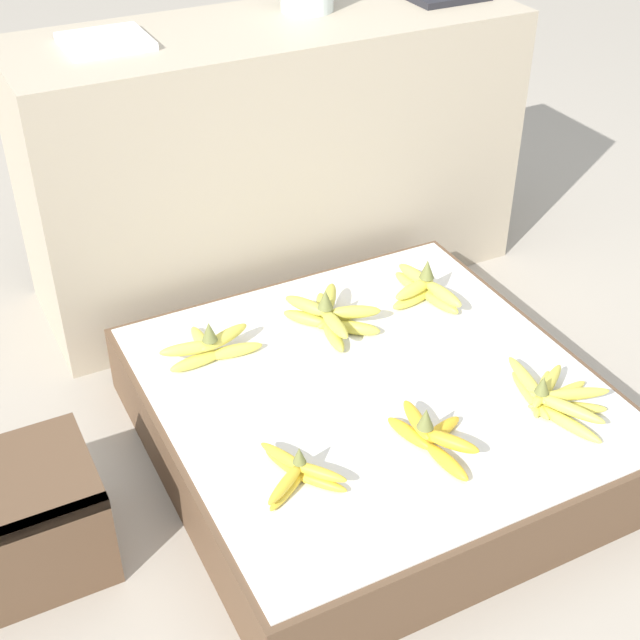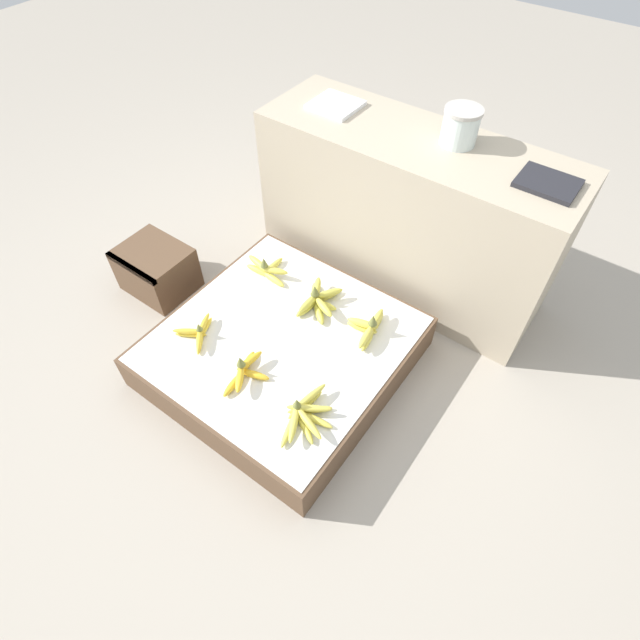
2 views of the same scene
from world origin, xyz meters
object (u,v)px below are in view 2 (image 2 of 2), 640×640
at_px(banana_bunch_front_left, 198,333).
at_px(banana_bunch_middle_midleft, 319,300).
at_px(banana_bunch_middle_left, 267,269).
at_px(wooden_crate, 157,269).
at_px(banana_bunch_front_midright, 304,414).
at_px(banana_bunch_middle_midright, 369,327).
at_px(foam_tray_white, 335,105).
at_px(banana_bunch_front_midleft, 244,371).
at_px(glass_jar, 461,126).

distance_m(banana_bunch_front_left, banana_bunch_middle_midleft, 0.53).
xyz_separation_m(banana_bunch_front_left, banana_bunch_middle_midleft, (0.30, 0.44, 0.01)).
bearing_deg(banana_bunch_middle_left, wooden_crate, -154.05).
bearing_deg(banana_bunch_front_midright, banana_bunch_middle_left, 139.96).
xyz_separation_m(banana_bunch_middle_midleft, banana_bunch_middle_midright, (0.26, -0.00, 0.00)).
bearing_deg(wooden_crate, banana_bunch_middle_midright, 11.88).
height_order(banana_bunch_front_left, banana_bunch_middle_left, banana_bunch_middle_left).
bearing_deg(banana_bunch_middle_midleft, banana_bunch_middle_midright, -0.89).
height_order(banana_bunch_middle_midright, foam_tray_white, foam_tray_white).
bearing_deg(banana_bunch_front_midleft, glass_jar, 76.70).
xyz_separation_m(wooden_crate, glass_jar, (1.05, 0.83, 0.71)).
distance_m(banana_bunch_front_midright, banana_bunch_middle_midleft, 0.56).
height_order(glass_jar, foam_tray_white, glass_jar).
distance_m(banana_bunch_front_midright, banana_bunch_middle_left, 0.77).
relative_size(banana_bunch_front_midright, banana_bunch_middle_midright, 1.20).
xyz_separation_m(banana_bunch_front_midright, banana_bunch_middle_midright, (-0.03, 0.48, 0.01)).
distance_m(banana_bunch_front_midleft, banana_bunch_middle_midright, 0.54).
relative_size(wooden_crate, banana_bunch_middle_left, 1.35).
relative_size(banana_bunch_front_left, foam_tray_white, 0.92).
bearing_deg(glass_jar, foam_tray_white, -175.79).
relative_size(banana_bunch_middle_midright, foam_tray_white, 1.23).
relative_size(wooden_crate, banana_bunch_middle_midleft, 1.32).
distance_m(banana_bunch_front_midleft, banana_bunch_middle_midleft, 0.47).
distance_m(banana_bunch_middle_left, banana_bunch_middle_midleft, 0.31).
xyz_separation_m(banana_bunch_front_midright, banana_bunch_middle_midleft, (-0.29, 0.48, 0.01)).
bearing_deg(foam_tray_white, banana_bunch_front_midleft, -73.57).
xyz_separation_m(banana_bunch_middle_midleft, glass_jar, (0.24, 0.60, 0.61)).
distance_m(banana_bunch_front_midright, glass_jar, 1.25).
bearing_deg(banana_bunch_middle_midleft, glass_jar, 68.45).
bearing_deg(wooden_crate, banana_bunch_front_left, -22.05).
xyz_separation_m(banana_bunch_middle_left, banana_bunch_middle_midright, (0.57, -0.02, 0.00)).
bearing_deg(glass_jar, wooden_crate, -141.56).
distance_m(banana_bunch_front_left, banana_bunch_middle_midright, 0.71).
relative_size(banana_bunch_middle_left, banana_bunch_middle_midleft, 0.97).
relative_size(banana_bunch_front_midleft, glass_jar, 1.57).
distance_m(banana_bunch_front_midleft, foam_tray_white, 1.21).
bearing_deg(wooden_crate, glass_jar, 38.44).
height_order(wooden_crate, foam_tray_white, foam_tray_white).
height_order(banana_bunch_front_midleft, banana_bunch_front_midright, banana_bunch_front_midleft).
bearing_deg(banana_bunch_front_midright, banana_bunch_front_midleft, 177.78).
bearing_deg(banana_bunch_middle_left, banana_bunch_middle_midleft, -3.06).
height_order(banana_bunch_front_midright, foam_tray_white, foam_tray_white).
xyz_separation_m(banana_bunch_front_midright, glass_jar, (-0.05, 1.09, 0.62)).
bearing_deg(banana_bunch_front_midright, banana_bunch_front_left, 175.58).
bearing_deg(foam_tray_white, wooden_crate, -121.82).
relative_size(banana_bunch_front_left, banana_bunch_middle_left, 0.77).
xyz_separation_m(banana_bunch_front_midleft, banana_bunch_middle_midleft, (0.02, 0.47, 0.00)).
height_order(wooden_crate, glass_jar, glass_jar).
bearing_deg(glass_jar, banana_bunch_middle_midleft, -111.55).
bearing_deg(banana_bunch_middle_midright, banana_bunch_front_midright, -86.90).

